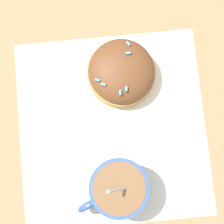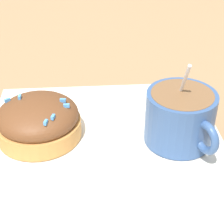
{
  "view_description": "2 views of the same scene",
  "coord_description": "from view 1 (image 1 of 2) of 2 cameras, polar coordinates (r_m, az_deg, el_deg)",
  "views": [
    {
      "loc": [
        -0.06,
        -0.0,
        0.58
      ],
      "look_at": [
        0.02,
        -0.0,
        0.04
      ],
      "focal_mm": 60.0,
      "sensor_mm": 36.0,
      "label": 1
    },
    {
      "loc": [
        -0.02,
        0.36,
        0.28
      ],
      "look_at": [
        -0.01,
        -0.02,
        0.04
      ],
      "focal_mm": 60.0,
      "sensor_mm": 36.0,
      "label": 2
    }
  ],
  "objects": [
    {
      "name": "ground_plane",
      "position": [
        0.58,
        -0.34,
        -2.4
      ],
      "size": [
        3.0,
        3.0,
        0.0
      ],
      "primitive_type": "plane",
      "color": "#93704C"
    },
    {
      "name": "frosted_pastry",
      "position": [
        0.57,
        1.0,
        6.1
      ],
      "size": [
        0.1,
        0.1,
        0.05
      ],
      "color": "#C18442",
      "rests_on": "paper_napkin"
    },
    {
      "name": "paper_napkin",
      "position": [
        0.58,
        -0.34,
        -2.38
      ],
      "size": [
        0.32,
        0.32,
        0.0
      ],
      "color": "white",
      "rests_on": "ground_plane"
    },
    {
      "name": "coffee_cup",
      "position": [
        0.54,
        0.48,
        -11.48
      ],
      "size": [
        0.08,
        0.1,
        0.11
      ],
      "color": "#335184",
      "rests_on": "paper_napkin"
    }
  ]
}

